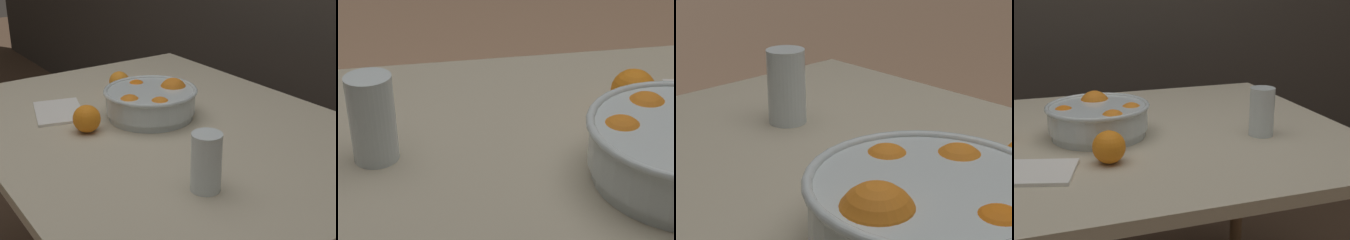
% 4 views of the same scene
% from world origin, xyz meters
% --- Properties ---
extents(dining_table, '(1.25, 0.95, 0.71)m').
position_xyz_m(dining_table, '(0.00, 0.00, 0.63)').
color(dining_table, '#B7AD93').
rests_on(dining_table, ground_plane).
extents(fruit_bowl, '(0.27, 0.27, 0.10)m').
position_xyz_m(fruit_bowl, '(-0.05, 0.00, 0.75)').
color(fruit_bowl, silver).
rests_on(fruit_bowl, dining_table).
extents(juice_glass, '(0.06, 0.06, 0.13)m').
position_xyz_m(juice_glass, '(0.36, -0.13, 0.76)').
color(juice_glass, '#F4A314').
rests_on(juice_glass, dining_table).
extents(orange_loose_front, '(0.07, 0.07, 0.07)m').
position_xyz_m(orange_loose_front, '(-0.06, -0.20, 0.74)').
color(orange_loose_front, orange).
rests_on(orange_loose_front, dining_table).
extents(napkin, '(0.22, 0.18, 0.01)m').
position_xyz_m(napkin, '(-0.23, -0.21, 0.71)').
color(napkin, white).
rests_on(napkin, dining_table).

